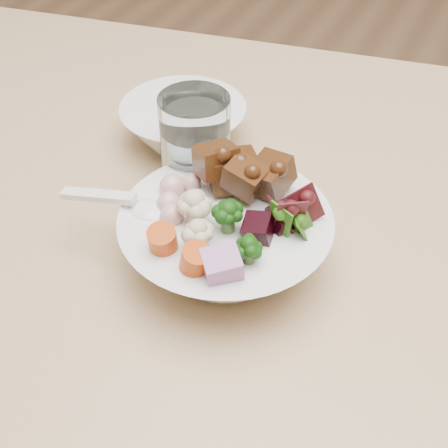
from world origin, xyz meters
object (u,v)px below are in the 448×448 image
object	(u,v)px
dining_table	(374,337)
food_bowl	(228,237)
side_bowl	(184,125)
water_glass	(196,155)

from	to	relation	value
dining_table	food_bowl	world-z (taller)	food_bowl
dining_table	side_bowl	world-z (taller)	side_bowl
water_glass	side_bowl	distance (m)	0.12
side_bowl	water_glass	bearing A→B (deg)	-53.95
dining_table	food_bowl	xyz separation A→B (m)	(-0.16, -0.04, 0.12)
food_bowl	water_glass	distance (m)	0.12
food_bowl	dining_table	bearing A→B (deg)	13.81
dining_table	food_bowl	bearing A→B (deg)	-175.46
food_bowl	side_bowl	size ratio (longest dim) A/B	1.34
side_bowl	food_bowl	bearing A→B (deg)	-50.09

